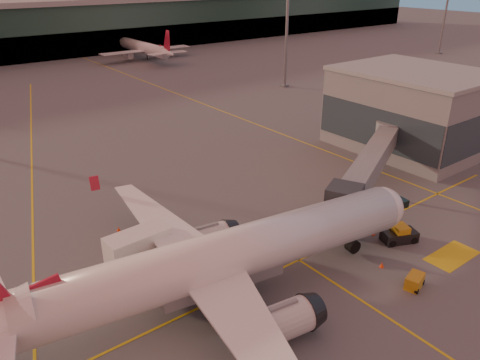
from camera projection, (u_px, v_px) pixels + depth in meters
ground at (297, 306)px, 40.80m from camera, size 600.00×600.00×0.00m
taxi_markings at (52, 168)px, 68.92m from camera, size 100.12×173.00×0.01m
gate_building at (412, 110)px, 74.34m from camera, size 18.40×22.40×12.60m
mast_east_near at (287, 24)px, 109.88m from camera, size 2.40×2.40×25.60m
mast_east_far at (446, 8)px, 154.22m from camera, size 2.40×2.40×25.60m
main_airplane at (216, 262)px, 39.53m from camera, size 43.20×39.12×13.06m
jet_bridge at (374, 159)px, 60.13m from camera, size 27.09×15.26×6.28m
catering_truck at (140, 251)px, 43.88m from camera, size 6.12×2.96×4.65m
gpu_cart at (415, 281)px, 42.97m from camera, size 2.39×1.80×1.25m
pushback_tug at (400, 235)px, 50.16m from camera, size 4.11×3.21×1.88m
cone_nose at (373, 233)px, 51.55m from camera, size 0.44×0.44×0.56m
cone_wing_left at (119, 229)px, 52.31m from camera, size 0.39×0.39×0.50m
cone_fwd at (382, 265)px, 45.96m from camera, size 0.42×0.42×0.54m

